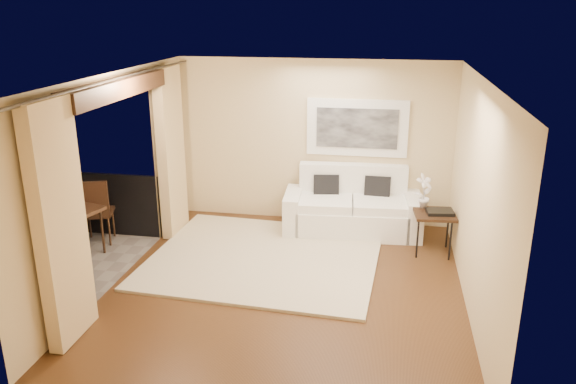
% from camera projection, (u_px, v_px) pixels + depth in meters
% --- Properties ---
extents(floor, '(5.00, 5.00, 0.00)m').
position_uv_depth(floor, '(287.00, 286.00, 7.34)').
color(floor, '#4D2F16').
rests_on(floor, ground).
extents(room_shell, '(5.00, 6.40, 5.00)m').
position_uv_depth(room_shell, '(116.00, 88.00, 6.90)').
color(room_shell, white).
rests_on(room_shell, ground).
extents(balcony, '(1.81, 2.60, 1.17)m').
position_uv_depth(balcony, '(54.00, 255.00, 7.83)').
color(balcony, '#605B56').
rests_on(balcony, ground).
extents(curtains, '(0.16, 4.80, 2.64)m').
position_uv_depth(curtains, '(127.00, 180.00, 7.27)').
color(curtains, '#DDC088').
rests_on(curtains, ground).
extents(artwork, '(1.62, 0.07, 0.92)m').
position_uv_depth(artwork, '(357.00, 128.00, 9.01)').
color(artwork, white).
rests_on(artwork, room_shell).
extents(rug, '(3.36, 2.97, 0.04)m').
position_uv_depth(rug, '(264.00, 258.00, 8.12)').
color(rug, beige).
rests_on(rug, floor).
extents(sofa, '(2.22, 1.08, 1.04)m').
position_uv_depth(sofa, '(352.00, 209.00, 9.06)').
color(sofa, white).
rests_on(sofa, floor).
extents(side_table, '(0.62, 0.62, 0.63)m').
position_uv_depth(side_table, '(434.00, 216.00, 8.17)').
color(side_table, black).
rests_on(side_table, floor).
extents(tray, '(0.41, 0.33, 0.05)m').
position_uv_depth(tray, '(440.00, 212.00, 8.11)').
color(tray, black).
rests_on(tray, side_table).
extents(orchid, '(0.33, 0.32, 0.52)m').
position_uv_depth(orchid, '(424.00, 191.00, 8.26)').
color(orchid, white).
rests_on(orchid, side_table).
extents(bistro_table, '(0.80, 0.80, 0.76)m').
position_uv_depth(bistro_table, '(74.00, 215.00, 7.91)').
color(bistro_table, black).
rests_on(bistro_table, balcony).
extents(balcony_chair_far, '(0.56, 0.56, 1.04)m').
position_uv_depth(balcony_chair_far, '(95.00, 207.00, 8.45)').
color(balcony_chair_far, black).
rests_on(balcony_chair_far, balcony).
extents(balcony_chair_near, '(0.47, 0.47, 0.88)m').
position_uv_depth(balcony_chair_near, '(59.00, 233.00, 7.73)').
color(balcony_chair_near, black).
rests_on(balcony_chair_near, balcony).
extents(ice_bucket, '(0.18, 0.18, 0.20)m').
position_uv_depth(ice_bucket, '(66.00, 199.00, 8.01)').
color(ice_bucket, silver).
rests_on(ice_bucket, bistro_table).
extents(candle, '(0.06, 0.06, 0.07)m').
position_uv_depth(candle, '(80.00, 203.00, 8.03)').
color(candle, red).
rests_on(candle, bistro_table).
extents(vase, '(0.04, 0.04, 0.18)m').
position_uv_depth(vase, '(62.00, 208.00, 7.68)').
color(vase, white).
rests_on(vase, bistro_table).
extents(glass_a, '(0.06, 0.06, 0.12)m').
position_uv_depth(glass_a, '(77.00, 207.00, 7.81)').
color(glass_a, silver).
rests_on(glass_a, bistro_table).
extents(glass_b, '(0.06, 0.06, 0.12)m').
position_uv_depth(glass_b, '(81.00, 206.00, 7.83)').
color(glass_b, silver).
rests_on(glass_b, bistro_table).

